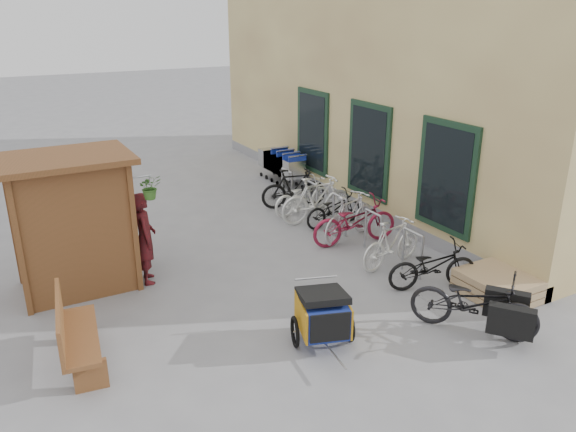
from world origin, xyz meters
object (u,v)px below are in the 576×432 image
bike_3 (350,216)px  bike_7 (294,188)px  bike_1 (392,243)px  bike_0 (433,266)px  kiosk (65,205)px  bike_5 (317,199)px  cargo_bike (477,304)px  bike_6 (303,196)px  shopping_carts (281,163)px  bike_4 (334,209)px  pallet_stack (497,286)px  child_trailer (323,313)px  bench (73,333)px  person_kiosk (145,238)px  bike_2 (355,221)px

bike_3 → bike_7: bike_3 is taller
bike_1 → bike_0: bearing=172.1°
kiosk → bike_5: size_ratio=1.37×
bike_0 → bike_3: bike_3 is taller
cargo_bike → bike_3: size_ratio=1.12×
bike_6 → bike_7: 0.47m
shopping_carts → bike_4: bearing=-98.8°
pallet_stack → shopping_carts: bearing=90.0°
kiosk → bike_1: 5.93m
child_trailer → cargo_bike: bearing=-4.5°
bike_0 → bike_6: (-0.00, 4.51, 0.01)m
child_trailer → bench: bearing=178.9°
cargo_bike → bike_6: (0.45, 5.95, -0.06)m
person_kiosk → bike_2: bearing=-86.4°
cargo_bike → bike_3: 4.06m
shopping_carts → cargo_bike: (-1.20, -8.44, -0.10)m
bike_0 → bike_2: (-0.02, 2.33, 0.07)m
shopping_carts → bike_3: 4.46m
bike_7 → kiosk: bearing=122.6°
pallet_stack → person_kiosk: 6.21m
person_kiosk → bike_7: size_ratio=1.02×
child_trailer → bike_6: same height
bike_2 → bike_7: 2.64m
bike_0 → bike_1: 1.08m
bench → child_trailer: bench is taller
bike_0 → bike_5: (-0.03, 3.82, 0.12)m
kiosk → bike_6: (5.52, 1.44, -1.12)m
bike_3 → bike_2: bearing=149.5°
shopping_carts → bike_5: (-0.78, -3.18, -0.04)m
child_trailer → kiosk: bearing=146.8°
person_kiosk → bike_2: (4.31, -0.38, -0.35)m
bike_3 → bike_5: (-0.06, 1.22, 0.03)m
bike_6 → pallet_stack: bearing=-179.4°
shopping_carts → kiosk: bearing=-147.9°
bike_2 → bike_5: bike_5 is taller
kiosk → child_trailer: (2.90, -3.60, -1.06)m
shopping_carts → bike_6: (-0.75, -2.49, -0.16)m
bike_0 → bike_7: (0.01, 4.98, 0.07)m
bike_1 → bike_5: (0.02, 2.74, 0.07)m
kiosk → person_kiosk: (1.20, -0.35, -0.71)m
bike_1 → bike_4: size_ratio=1.05×
cargo_bike → person_kiosk: 5.69m
shopping_carts → bike_5: bike_5 is taller
bike_2 → person_kiosk: bearing=93.2°
pallet_stack → bike_0: 1.12m
bike_2 → bike_1: bearing=-172.9°
bench → bike_7: bench is taller
bench → cargo_bike: bench is taller
child_trailer → bike_0: (2.63, 0.54, -0.06)m
kiosk → child_trailer: bearing=-51.2°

